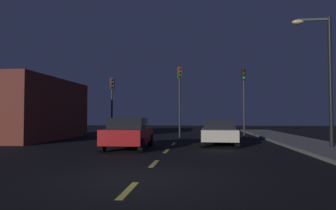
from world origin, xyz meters
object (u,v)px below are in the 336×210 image
(traffic_signal_right, at_px, (244,89))
(car_adjacent_lane, at_px, (128,133))
(traffic_signal_left, at_px, (112,95))
(traffic_signal_center, at_px, (180,88))
(car_stopped_ahead, at_px, (219,132))
(street_lamp_right, at_px, (324,69))

(traffic_signal_right, relative_size, car_adjacent_lane, 1.26)
(traffic_signal_left, relative_size, traffic_signal_right, 0.89)
(traffic_signal_right, bearing_deg, traffic_signal_center, 180.00)
(car_stopped_ahead, relative_size, street_lamp_right, 0.68)
(traffic_signal_right, distance_m, car_stopped_ahead, 7.11)
(traffic_signal_left, bearing_deg, car_stopped_ahead, -37.27)
(traffic_signal_left, relative_size, car_stopped_ahead, 1.06)
(street_lamp_right, bearing_deg, traffic_signal_right, 107.83)
(car_stopped_ahead, xyz_separation_m, car_adjacent_lane, (-4.59, -2.61, 0.04))
(traffic_signal_center, xyz_separation_m, car_adjacent_lane, (-1.96, -8.69, -2.99))
(traffic_signal_center, xyz_separation_m, traffic_signal_right, (4.87, -0.00, -0.11))
(car_stopped_ahead, bearing_deg, street_lamp_right, -23.61)
(traffic_signal_center, height_order, street_lamp_right, street_lamp_right)
(traffic_signal_center, xyz_separation_m, car_stopped_ahead, (2.63, -6.08, -3.03))
(traffic_signal_right, bearing_deg, car_adjacent_lane, -128.13)
(traffic_signal_left, height_order, street_lamp_right, street_lamp_right)
(traffic_signal_left, height_order, car_stopped_ahead, traffic_signal_left)
(traffic_signal_center, relative_size, street_lamp_right, 0.85)
(street_lamp_right, bearing_deg, traffic_signal_left, 147.46)
(traffic_signal_right, bearing_deg, car_stopped_ahead, -110.19)
(traffic_signal_left, relative_size, car_adjacent_lane, 1.12)
(traffic_signal_left, xyz_separation_m, traffic_signal_right, (10.22, 0.00, 0.39))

